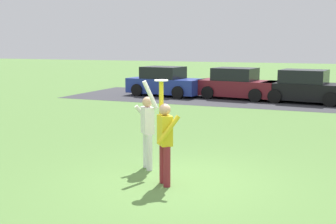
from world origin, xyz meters
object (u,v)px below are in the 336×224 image
object	(u,v)px
parked_car_maroon	(237,85)
person_defender	(148,126)
frisbee_disc	(161,80)
person_catcher	(165,137)
parked_car_black	(306,88)
parked_car_blue	(165,82)

from	to	relation	value
parked_car_maroon	person_defender	bearing A→B (deg)	-77.40
frisbee_disc	parked_car_maroon	distance (m)	14.69
person_catcher	parked_car_black	xyz separation A→B (m)	(1.33, 14.29, -0.25)
parked_car_blue	parked_car_maroon	distance (m)	3.97
person_defender	parked_car_maroon	size ratio (longest dim) A/B	0.48
person_defender	frisbee_disc	distance (m)	1.50
frisbee_disc	parked_car_blue	world-z (taller)	frisbee_disc
parked_car_maroon	parked_car_black	xyz separation A→B (m)	(3.47, -0.37, 0.00)
person_catcher	frisbee_disc	bearing A→B (deg)	-0.00
frisbee_disc	parked_car_black	world-z (taller)	frisbee_disc
person_defender	parked_car_blue	bearing A→B (deg)	160.00
frisbee_disc	parked_car_maroon	world-z (taller)	frisbee_disc
frisbee_disc	parked_car_maroon	xyz separation A→B (m)	(-1.99, 14.49, -1.37)
person_catcher	frisbee_disc	xyz separation A→B (m)	(-0.15, 0.17, 1.11)
parked_car_black	parked_car_maroon	bearing A→B (deg)	-178.97
person_defender	frisbee_disc	size ratio (longest dim) A/B	7.33
person_catcher	parked_car_blue	distance (m)	15.66
person_catcher	person_defender	world-z (taller)	person_catcher
person_catcher	frisbee_disc	distance (m)	1.13
parked_car_blue	parked_car_maroon	bearing A→B (deg)	10.45
parked_car_blue	parked_car_black	distance (m)	7.43
parked_car_blue	parked_car_black	bearing A→B (deg)	6.05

